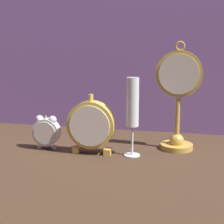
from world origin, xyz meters
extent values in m
plane|color=#422D1E|center=(0.00, 0.00, 0.00)|extent=(4.00, 4.00, 0.00)
cube|color=#8460A8|center=(0.00, 0.33, 0.31)|extent=(1.23, 0.01, 0.62)
cylinder|color=gold|center=(0.20, 0.12, 0.01)|extent=(0.10, 0.10, 0.02)
sphere|color=gold|center=(0.20, 0.12, 0.03)|extent=(0.05, 0.05, 0.05)
cylinder|color=gold|center=(0.20, 0.12, 0.09)|extent=(0.01, 0.01, 0.14)
cylinder|color=gold|center=(0.20, 0.12, 0.24)|extent=(0.14, 0.02, 0.14)
cylinder|color=beige|center=(0.20, 0.11, 0.24)|extent=(0.12, 0.00, 0.12)
torus|color=gold|center=(0.20, 0.12, 0.32)|extent=(0.03, 0.01, 0.03)
cube|color=silver|center=(-0.22, 0.03, 0.01)|extent=(0.01, 0.01, 0.01)
cube|color=silver|center=(-0.18, 0.03, 0.01)|extent=(0.01, 0.01, 0.01)
cylinder|color=silver|center=(-0.20, 0.03, 0.05)|extent=(0.09, 0.03, 0.09)
cylinder|color=beige|center=(-0.20, 0.02, 0.05)|extent=(0.07, 0.00, 0.07)
sphere|color=silver|center=(-0.22, 0.03, 0.09)|extent=(0.03, 0.03, 0.03)
sphere|color=silver|center=(-0.18, 0.03, 0.09)|extent=(0.03, 0.03, 0.03)
cylinder|color=silver|center=(-0.20, 0.03, 0.10)|extent=(0.00, 0.00, 0.02)
cube|color=gold|center=(-0.10, 0.02, 0.01)|extent=(0.02, 0.03, 0.02)
cube|color=gold|center=(0.00, 0.02, 0.01)|extent=(0.02, 0.03, 0.02)
cylinder|color=gold|center=(-0.05, 0.02, 0.09)|extent=(0.14, 0.04, 0.14)
cylinder|color=silver|center=(-0.05, 0.00, 0.09)|extent=(0.12, 0.00, 0.12)
cylinder|color=gold|center=(-0.05, 0.02, 0.17)|extent=(0.01, 0.01, 0.02)
cylinder|color=silver|center=(0.07, 0.03, 0.00)|extent=(0.05, 0.05, 0.01)
cylinder|color=silver|center=(0.07, 0.03, 0.05)|extent=(0.01, 0.01, 0.08)
cylinder|color=white|center=(0.07, 0.03, 0.16)|extent=(0.04, 0.04, 0.14)
cylinder|color=#E5D17F|center=(0.07, 0.03, 0.14)|extent=(0.03, 0.03, 0.09)
camera|label=1|loc=(0.24, -1.02, 0.35)|focal=60.00mm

